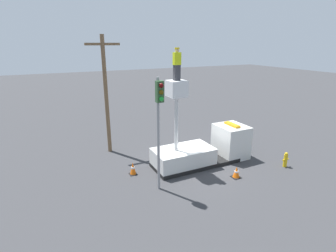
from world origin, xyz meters
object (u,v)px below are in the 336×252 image
object	(u,v)px
bucket_truck	(204,149)
traffic_cone_curbside	(236,172)
utility_pole	(106,92)
worker	(177,64)
fire_hydrant	(285,160)
traffic_cone_rear	(133,169)
traffic_light_pole	(159,114)

from	to	relation	value
bucket_truck	traffic_cone_curbside	xyz separation A→B (m)	(0.56, -2.51, -0.61)
traffic_cone_curbside	utility_pole	bearing A→B (deg)	128.41
worker	fire_hydrant	size ratio (longest dim) A/B	1.83
traffic_cone_rear	fire_hydrant	bearing A→B (deg)	-20.04
bucket_truck	traffic_light_pole	world-z (taller)	traffic_light_pole
traffic_cone_curbside	bucket_truck	bearing A→B (deg)	102.66
utility_pole	traffic_light_pole	bearing A→B (deg)	-80.36
worker	traffic_cone_rear	bearing A→B (deg)	170.28
traffic_light_pole	fire_hydrant	world-z (taller)	traffic_light_pole
bucket_truck	utility_pole	xyz separation A→B (m)	(-4.96, 4.45, 3.33)
worker	traffic_light_pole	world-z (taller)	worker
traffic_cone_rear	traffic_cone_curbside	xyz separation A→B (m)	(5.17, -2.95, -0.05)
traffic_cone_curbside	utility_pole	distance (m)	9.72
traffic_light_pole	utility_pole	bearing A→B (deg)	99.64
bucket_truck	utility_pole	size ratio (longest dim) A/B	0.81
fire_hydrant	traffic_light_pole	bearing A→B (deg)	173.15
traffic_light_pole	fire_hydrant	distance (m)	8.92
traffic_light_pole	utility_pole	xyz separation A→B (m)	(-1.06, 6.24, 0.14)
traffic_cone_rear	utility_pole	size ratio (longest dim) A/B	0.10
traffic_cone_curbside	traffic_cone_rear	bearing A→B (deg)	150.26
fire_hydrant	traffic_cone_rear	distance (m)	9.36
utility_pole	traffic_cone_rear	bearing A→B (deg)	-85.03
bucket_truck	traffic_cone_curbside	size ratio (longest dim) A/B	9.61
utility_pole	bucket_truck	bearing A→B (deg)	-41.94
bucket_truck	fire_hydrant	distance (m)	5.04
worker	traffic_cone_rear	distance (m)	6.45
worker	traffic_light_pole	distance (m)	3.36
worker	fire_hydrant	world-z (taller)	worker
worker	fire_hydrant	bearing A→B (deg)	-24.04
bucket_truck	traffic_cone_curbside	distance (m)	2.64
fire_hydrant	utility_pole	distance (m)	12.25
traffic_cone_curbside	worker	bearing A→B (deg)	135.74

